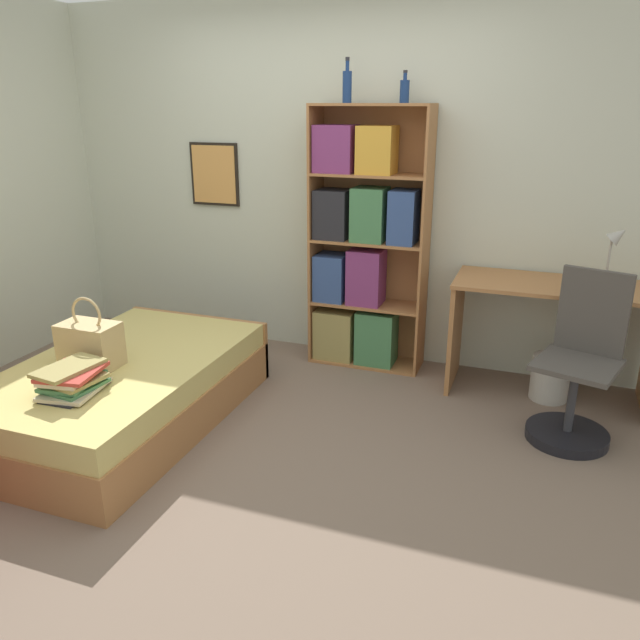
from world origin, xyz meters
name	(u,v)px	position (x,y,z in m)	size (l,w,h in m)	color
ground_plane	(238,443)	(0.00, 0.00, 0.00)	(14.00, 14.00, 0.00)	#756051
wall_back	(330,183)	(0.00, 1.62, 1.30)	(10.00, 0.09, 2.60)	beige
bed	(126,390)	(-0.76, 0.02, 0.20)	(1.09, 1.81, 0.41)	#A36B3D
handbag	(90,344)	(-0.87, -0.13, 0.55)	(0.34, 0.21, 0.42)	tan
book_stack_on_bed	(72,379)	(-0.72, -0.45, 0.49)	(0.32, 0.38, 0.15)	#232328
bookcase	(361,249)	(0.30, 1.41, 0.87)	(0.83, 0.31, 1.86)	#A36B3D
bottle_green	(347,86)	(0.20, 1.38, 1.97)	(0.06, 0.06, 0.28)	navy
bottle_brown	(405,91)	(0.57, 1.45, 1.94)	(0.06, 0.06, 0.20)	navy
desk	(552,318)	(1.64, 1.29, 0.54)	(1.26, 0.56, 0.78)	#A36B3D
desk_lamp	(615,246)	(1.94, 1.27, 1.05)	(0.16, 0.11, 0.41)	#ADA89E
desk_chair	(576,386)	(1.80, 0.75, 0.32)	(0.53, 0.53, 0.98)	black
waste_bin	(550,378)	(1.68, 1.23, 0.15)	(0.25, 0.25, 0.30)	#B7B2A8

